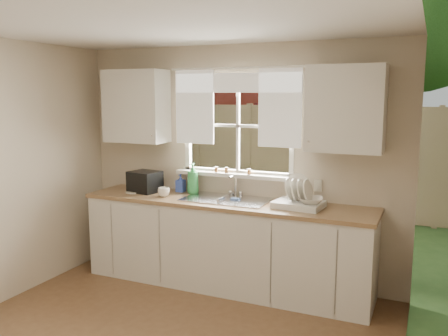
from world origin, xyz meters
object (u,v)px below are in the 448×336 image
at_px(dish_rack, 299,200).
at_px(black_appliance, 145,182).
at_px(soap_bottle_a, 193,178).
at_px(cup, 164,192).

bearing_deg(dish_rack, black_appliance, 179.34).
bearing_deg(soap_bottle_a, black_appliance, -166.27).
bearing_deg(black_appliance, cup, -13.08).
distance_m(dish_rack, black_appliance, 1.75).
distance_m(cup, black_appliance, 0.35).
bearing_deg(cup, dish_rack, 15.25).
bearing_deg(soap_bottle_a, cup, -128.35).
relative_size(dish_rack, soap_bottle_a, 1.43).
xyz_separation_m(dish_rack, black_appliance, (-1.75, 0.02, 0.04)).
distance_m(dish_rack, cup, 1.43).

